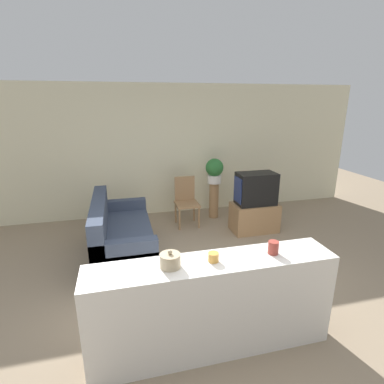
{
  "coord_description": "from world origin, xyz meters",
  "views": [
    {
      "loc": [
        -0.77,
        -2.76,
        2.37
      ],
      "look_at": [
        0.42,
        2.03,
        0.85
      ],
      "focal_mm": 28.0,
      "sensor_mm": 36.0,
      "label": 1
    }
  ],
  "objects_px": {
    "television": "(256,189)",
    "wooden_chair": "(186,199)",
    "couch": "(120,237)",
    "potted_plant": "(214,170)",
    "decorative_bowl": "(170,260)"
  },
  "relations": [
    {
      "from": "television",
      "to": "wooden_chair",
      "type": "relative_size",
      "value": 0.76
    },
    {
      "from": "couch",
      "to": "wooden_chair",
      "type": "xyz_separation_m",
      "value": [
        1.29,
        1.02,
        0.19
      ]
    },
    {
      "from": "potted_plant",
      "to": "wooden_chair",
      "type": "bearing_deg",
      "value": -162.06
    },
    {
      "from": "couch",
      "to": "television",
      "type": "relative_size",
      "value": 2.56
    },
    {
      "from": "couch",
      "to": "potted_plant",
      "type": "height_order",
      "value": "potted_plant"
    },
    {
      "from": "wooden_chair",
      "to": "potted_plant",
      "type": "xyz_separation_m",
      "value": [
        0.64,
        0.21,
        0.5
      ]
    },
    {
      "from": "television",
      "to": "decorative_bowl",
      "type": "bearing_deg",
      "value": -129.04
    },
    {
      "from": "couch",
      "to": "decorative_bowl",
      "type": "height_order",
      "value": "decorative_bowl"
    },
    {
      "from": "decorative_bowl",
      "to": "couch",
      "type": "bearing_deg",
      "value": 101.78
    },
    {
      "from": "couch",
      "to": "decorative_bowl",
      "type": "distance_m",
      "value": 2.25
    },
    {
      "from": "couch",
      "to": "decorative_bowl",
      "type": "bearing_deg",
      "value": -78.22
    },
    {
      "from": "television",
      "to": "potted_plant",
      "type": "relative_size",
      "value": 1.43
    },
    {
      "from": "wooden_chair",
      "to": "television",
      "type": "bearing_deg",
      "value": -28.56
    },
    {
      "from": "wooden_chair",
      "to": "couch",
      "type": "bearing_deg",
      "value": -141.53
    },
    {
      "from": "couch",
      "to": "potted_plant",
      "type": "xyz_separation_m",
      "value": [
        1.93,
        1.23,
        0.69
      ]
    }
  ]
}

